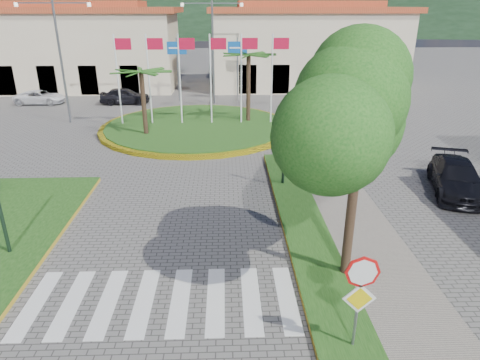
{
  "coord_description": "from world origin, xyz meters",
  "views": [
    {
      "loc": [
        1.94,
        -5.84,
        7.67
      ],
      "look_at": [
        2.42,
        8.0,
        1.99
      ],
      "focal_mm": 32.0,
      "sensor_mm": 36.0,
      "label": 1
    }
  ],
  "objects_px": {
    "roundabout_island": "(197,126)",
    "car_side_right": "(456,178)",
    "white_van": "(40,97)",
    "car_dark_a": "(125,96)",
    "car_dark_b": "(305,87)",
    "stop_sign": "(360,289)",
    "deciduous_tree": "(362,109)"
  },
  "relations": [
    {
      "from": "roundabout_island",
      "to": "car_side_right",
      "type": "xyz_separation_m",
      "value": [
        12.0,
        -10.86,
        0.51
      ]
    },
    {
      "from": "white_van",
      "to": "car_dark_a",
      "type": "bearing_deg",
      "value": -91.04
    },
    {
      "from": "car_dark_a",
      "to": "car_dark_b",
      "type": "xyz_separation_m",
      "value": [
        15.88,
        4.3,
        -0.09
      ]
    },
    {
      "from": "stop_sign",
      "to": "white_van",
      "type": "distance_m",
      "value": 33.76
    },
    {
      "from": "roundabout_island",
      "to": "car_side_right",
      "type": "height_order",
      "value": "roundabout_island"
    },
    {
      "from": "roundabout_island",
      "to": "stop_sign",
      "type": "relative_size",
      "value": 4.79
    },
    {
      "from": "white_van",
      "to": "car_side_right",
      "type": "relative_size",
      "value": 0.85
    },
    {
      "from": "car_dark_b",
      "to": "car_side_right",
      "type": "xyz_separation_m",
      "value": [
        2.53,
        -23.16,
        0.09
      ]
    },
    {
      "from": "stop_sign",
      "to": "deciduous_tree",
      "type": "distance_m",
      "value": 4.59
    },
    {
      "from": "car_dark_a",
      "to": "car_side_right",
      "type": "distance_m",
      "value": 26.36
    },
    {
      "from": "car_dark_a",
      "to": "car_side_right",
      "type": "height_order",
      "value": "car_side_right"
    },
    {
      "from": "deciduous_tree",
      "to": "car_side_right",
      "type": "xyz_separation_m",
      "value": [
        6.5,
        6.14,
        -4.49
      ]
    },
    {
      "from": "stop_sign",
      "to": "roundabout_island",
      "type": "bearing_deg",
      "value": 103.73
    },
    {
      "from": "car_dark_a",
      "to": "car_side_right",
      "type": "xyz_separation_m",
      "value": [
        18.41,
        -18.86,
        0.0
      ]
    },
    {
      "from": "roundabout_island",
      "to": "white_van",
      "type": "distance_m",
      "value": 15.82
    },
    {
      "from": "deciduous_tree",
      "to": "white_van",
      "type": "distance_m",
      "value": 31.93
    },
    {
      "from": "stop_sign",
      "to": "car_dark_a",
      "type": "height_order",
      "value": "stop_sign"
    },
    {
      "from": "white_van",
      "to": "car_side_right",
      "type": "height_order",
      "value": "car_side_right"
    },
    {
      "from": "roundabout_island",
      "to": "stop_sign",
      "type": "distance_m",
      "value": 20.69
    },
    {
      "from": "white_van",
      "to": "car_dark_b",
      "type": "distance_m",
      "value": 23.33
    },
    {
      "from": "car_side_right",
      "to": "car_dark_a",
      "type": "bearing_deg",
      "value": 151.15
    },
    {
      "from": "car_dark_b",
      "to": "deciduous_tree",
      "type": "bearing_deg",
      "value": 175.61
    },
    {
      "from": "stop_sign",
      "to": "car_dark_a",
      "type": "distance_m",
      "value": 30.25
    },
    {
      "from": "stop_sign",
      "to": "deciduous_tree",
      "type": "bearing_deg",
      "value": 78.82
    },
    {
      "from": "stop_sign",
      "to": "car_dark_b",
      "type": "bearing_deg",
      "value": 81.95
    },
    {
      "from": "white_van",
      "to": "car_side_right",
      "type": "distance_m",
      "value": 31.86
    },
    {
      "from": "roundabout_island",
      "to": "car_dark_b",
      "type": "xyz_separation_m",
      "value": [
        9.47,
        12.3,
        0.42
      ]
    },
    {
      "from": "deciduous_tree",
      "to": "car_dark_a",
      "type": "height_order",
      "value": "deciduous_tree"
    },
    {
      "from": "car_dark_a",
      "to": "car_side_right",
      "type": "bearing_deg",
      "value": -137.57
    },
    {
      "from": "roundabout_island",
      "to": "deciduous_tree",
      "type": "xyz_separation_m",
      "value": [
        5.5,
        -17.0,
        5.0
      ]
    },
    {
      "from": "roundabout_island",
      "to": "stop_sign",
      "type": "xyz_separation_m",
      "value": [
        4.9,
        -20.04,
        1.62
      ]
    },
    {
      "from": "deciduous_tree",
      "to": "car_side_right",
      "type": "distance_m",
      "value": 10.01
    }
  ]
}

